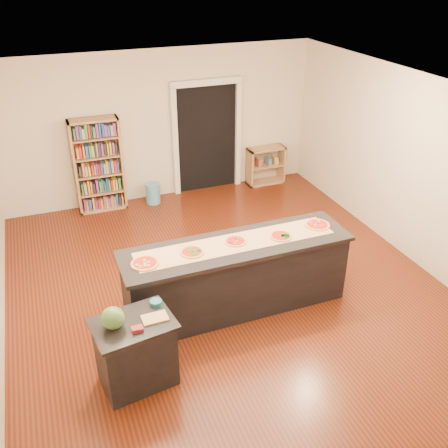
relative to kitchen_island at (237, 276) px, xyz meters
name	(u,v)px	position (x,y,z in m)	size (l,w,h in m)	color
room	(230,204)	(0.03, 0.35, 0.90)	(6.00, 7.00, 2.80)	beige
doorway	(207,131)	(0.93, 3.81, 0.70)	(1.40, 0.09, 2.21)	black
kitchen_island	(237,276)	(0.00, 0.00, 0.00)	(3.02, 0.82, 1.00)	black
side_counter	(136,352)	(-1.54, -0.85, -0.08)	(0.85, 0.62, 0.84)	black
bookshelf	(98,166)	(-1.22, 3.64, 0.37)	(0.87, 0.31, 1.74)	tan
low_shelf	(266,165)	(2.14, 3.63, -0.11)	(0.77, 0.33, 0.77)	tan
waste_bin	(153,193)	(-0.28, 3.54, -0.30)	(0.27, 0.27, 0.40)	#5197B4
kraft_paper	(236,243)	(0.00, 0.03, 0.50)	(2.62, 0.47, 0.00)	#A08553
watermelon	(113,318)	(-1.74, -0.86, 0.46)	(0.24, 0.24, 0.24)	#144214
cutting_board	(155,318)	(-1.31, -0.88, 0.35)	(0.27, 0.18, 0.02)	tan
package_red	(137,329)	(-1.52, -1.00, 0.36)	(0.12, 0.08, 0.04)	maroon
package_teal	(156,303)	(-1.23, -0.64, 0.37)	(0.13, 0.13, 0.05)	#195966
pizza_a	(145,263)	(-1.21, -0.03, 0.51)	(0.35, 0.35, 0.02)	#C6854C
pizza_b	(192,252)	(-0.60, 0.00, 0.51)	(0.30, 0.30, 0.02)	#C6854C
pizza_c	(236,241)	(0.00, 0.05, 0.51)	(0.30, 0.30, 0.02)	#C6854C
pizza_d	(281,236)	(0.60, -0.04, 0.51)	(0.31, 0.31, 0.02)	#C6854C
pizza_e	(317,225)	(1.21, 0.06, 0.51)	(0.32, 0.32, 0.02)	#C6854C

